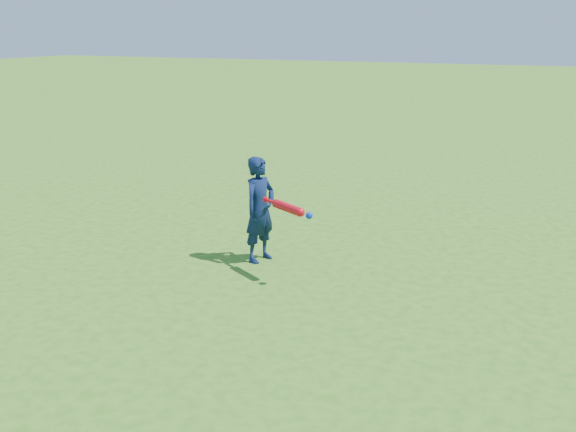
% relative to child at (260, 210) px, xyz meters
% --- Properties ---
extents(ground, '(80.00, 80.00, 0.00)m').
position_rel_child_xyz_m(ground, '(0.67, -0.23, -0.56)').
color(ground, '#336E1A').
rests_on(ground, ground).
extents(child, '(0.36, 0.46, 1.12)m').
position_rel_child_xyz_m(child, '(0.00, 0.00, 0.00)').
color(child, '#0E1B41').
rests_on(child, ground).
extents(bat_swing, '(0.69, 0.42, 0.09)m').
position_rel_child_xyz_m(bat_swing, '(0.49, -0.34, 0.16)').
color(bat_swing, red).
rests_on(bat_swing, ground).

